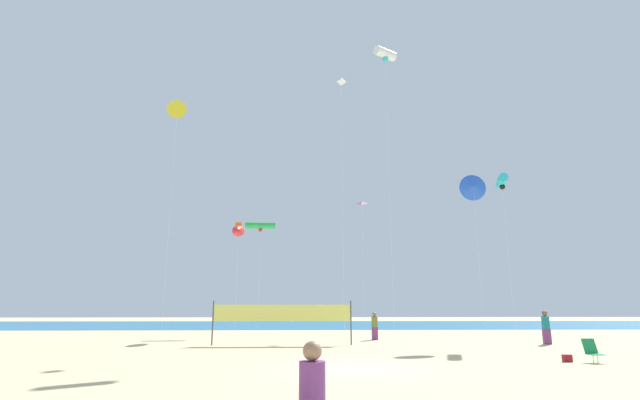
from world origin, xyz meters
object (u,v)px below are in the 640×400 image
Objects in this scene: kite_blue_delta at (473,187)px; kite_yellow_delta at (177,111)px; kite_cyan_tube at (502,181)px; kite_white_diamond at (342,89)px; volleyball_net at (282,315)px; beach_handbag at (567,358)px; mother_figure at (312,398)px; kite_red_inflatable at (238,231)px; kite_green_tube at (260,226)px; folding_beach_chair at (592,350)px; kite_white_tube at (385,54)px; beachgoer_teal_shirt at (546,326)px; beachgoer_olive_shirt at (375,325)px; kite_pink_diamond at (362,204)px.

kite_yellow_delta is (-18.78, 0.17, 4.94)m from kite_blue_delta.
kite_cyan_tube is 12.72m from kite_white_diamond.
beach_handbag is (11.64, -7.81, -1.49)m from volleyball_net.
mother_figure is 0.12× the size of kite_yellow_delta.
kite_white_diamond is 12.53m from kite_red_inflatable.
kite_green_tube is at bearing 149.43° from kite_blue_delta.
kite_cyan_tube reaches higher than folding_beach_chair.
kite_white_tube is (-4.96, 10.06, 18.93)m from beach_handbag.
kite_cyan_tube is at bearing 11.69° from kite_blue_delta.
folding_beach_chair is 13.47m from kite_cyan_tube.
kite_white_tube is at bearing -38.70° from kite_green_tube.
mother_figure is 30.06m from kite_green_tube.
kite_white_tube reaches higher than mother_figure.
kite_white_diamond reaches higher than beachgoer_teal_shirt.
kite_cyan_tube is 21.27m from kite_yellow_delta.
beachgoer_teal_shirt is 9.01m from kite_blue_delta.
kite_green_tube is (-8.98, 7.19, -10.88)m from kite_white_tube.
beachgoer_teal_shirt is 0.22× the size of kite_green_tube.
kite_white_tube is 2.30× the size of kite_green_tube.
kite_red_inflatable is at bearing 104.25° from folding_beach_chair.
beachgoer_olive_shirt reaches higher than beach_handbag.
folding_beach_chair is at bearing -64.25° from kite_pink_diamond.
beachgoer_olive_shirt is 12.84m from beach_handbag.
beach_handbag is 18.40m from kite_pink_diamond.
beachgoer_teal_shirt is at bearing -18.37° from kite_blue_delta.
kite_green_tube reaches higher than beachgoer_olive_shirt.
volleyball_net is at bearing -76.31° from kite_green_tube.
beach_handbag is 0.03× the size of kite_blue_delta.
kite_green_tube is at bearing 72.77° from kite_red_inflatable.
kite_red_inflatable is at bearing 95.84° from mother_figure.
kite_red_inflatable is (-9.14, 2.17, 6.30)m from beachgoer_olive_shirt.
kite_green_tube is (4.72, 8.13, -6.11)m from kite_yellow_delta.
beachgoer_olive_shirt is 9.87m from beachgoer_teal_shirt.
kite_cyan_tube is at bearing 47.54° from folding_beach_chair.
folding_beach_chair is 2.52× the size of beach_handbag.
kite_green_tube is at bearing 95.22° from folding_beach_chair.
kite_white_tube is at bearing -116.82° from beachgoer_teal_shirt.
kite_white_tube is at bearing -74.40° from kite_pink_diamond.
kite_yellow_delta is at bearing 153.95° from beach_handbag.
kite_cyan_tube is 0.56× the size of kite_white_diamond.
kite_green_tube is (-3.70, 28.93, 7.27)m from mother_figure.
kite_pink_diamond is at bearing 80.59° from folding_beach_chair.
mother_figure is at bearing -116.65° from kite_blue_delta.
folding_beach_chair is 24.19m from kite_green_tube.
beach_handbag is 0.02× the size of kite_yellow_delta.
kite_cyan_tube is at bearing -26.12° from kite_green_tube.
folding_beach_chair is (-2.38, -8.11, -0.52)m from beachgoer_teal_shirt.
mother_figure is 27.91m from kite_pink_diamond.
kite_white_tube is 15.83m from kite_green_tube.
beachgoer_teal_shirt is at bearing -16.97° from kite_red_inflatable.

